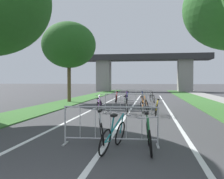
# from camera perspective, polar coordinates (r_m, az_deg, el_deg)

# --- Properties ---
(grass_verge_left) EXTENTS (2.45, 48.41, 0.05)m
(grass_verge_left) POSITION_cam_1_polar(r_m,az_deg,el_deg) (22.78, -7.93, -2.35)
(grass_verge_left) COLOR #386B2D
(grass_verge_left) RESTS_ON ground
(grass_verge_right) EXTENTS (2.45, 48.41, 0.05)m
(grass_verge_right) POSITION_cam_1_polar(r_m,az_deg,el_deg) (22.21, 19.67, -2.55)
(grass_verge_right) COLOR #386B2D
(grass_verge_right) RESTS_ON ground
(lane_stripe_center) EXTENTS (0.14, 28.00, 0.01)m
(lane_stripe_center) POSITION_cam_1_polar(r_m,az_deg,el_deg) (16.09, 4.55, -4.19)
(lane_stripe_center) COLOR silver
(lane_stripe_center) RESTS_ON ground
(lane_stripe_right_lane) EXTENTS (0.14, 28.00, 0.01)m
(lane_stripe_right_lane) POSITION_cam_1_polar(r_m,az_deg,el_deg) (16.08, 12.70, -4.24)
(lane_stripe_right_lane) COLOR silver
(lane_stripe_right_lane) RESTS_ON ground
(lane_stripe_left_lane) EXTENTS (0.14, 28.00, 0.01)m
(lane_stripe_left_lane) POSITION_cam_1_polar(r_m,az_deg,el_deg) (16.42, -3.43, -4.07)
(lane_stripe_left_lane) COLOR silver
(lane_stripe_left_lane) RESTS_ON ground
(overpass_bridge) EXTENTS (21.75, 3.82, 6.14)m
(overpass_bridge) POSITION_cam_1_polar(r_m,az_deg,el_deg) (42.06, 7.24, 5.56)
(overpass_bridge) COLOR #2D2D30
(overpass_bridge) RESTS_ON ground
(tree_left_oak_mid) EXTENTS (4.36, 4.36, 6.51)m
(tree_left_oak_mid) POSITION_cam_1_polar(r_m,az_deg,el_deg) (20.67, -9.89, 10.03)
(tree_left_oak_mid) COLOR brown
(tree_left_oak_mid) RESTS_ON ground
(crowd_barrier_nearest) EXTENTS (2.57, 0.58, 1.05)m
(crowd_barrier_nearest) POSITION_cam_1_polar(r_m,az_deg,el_deg) (6.68, -0.31, -8.37)
(crowd_barrier_nearest) COLOR #ADADB2
(crowd_barrier_nearest) RESTS_ON ground
(crowd_barrier_second) EXTENTS (2.58, 0.59, 1.05)m
(crowd_barrier_second) POSITION_cam_1_polar(r_m,az_deg,el_deg) (13.22, 3.72, -3.26)
(crowd_barrier_second) COLOR #ADADB2
(crowd_barrier_second) RESTS_ON ground
(crowd_barrier_third) EXTENTS (2.57, 0.51, 1.05)m
(crowd_barrier_third) POSITION_cam_1_polar(r_m,az_deg,el_deg) (19.84, 4.38, -1.53)
(crowd_barrier_third) COLOR #ADADB2
(crowd_barrier_third) RESTS_ON ground
(bicycle_purple_0) EXTENTS (0.48, 1.66, 0.97)m
(bicycle_purple_0) POSITION_cam_1_polar(r_m,az_deg,el_deg) (13.83, -2.87, -3.75)
(bicycle_purple_0) COLOR black
(bicycle_purple_0) RESTS_ON ground
(bicycle_blue_1) EXTENTS (0.43, 1.73, 0.94)m
(bicycle_blue_1) POSITION_cam_1_polar(r_m,az_deg,el_deg) (19.30, 3.49, -2.10)
(bicycle_blue_1) COLOR black
(bicycle_blue_1) RESTS_ON ground
(bicycle_green_2) EXTENTS (0.49, 1.66, 0.93)m
(bicycle_green_2) POSITION_cam_1_polar(r_m,az_deg,el_deg) (6.25, 8.50, -10.65)
(bicycle_green_2) COLOR black
(bicycle_green_2) RESTS_ON ground
(bicycle_black_3) EXTENTS (0.65, 1.74, 1.00)m
(bicycle_black_3) POSITION_cam_1_polar(r_m,az_deg,el_deg) (20.17, 9.23, -1.92)
(bicycle_black_3) COLOR black
(bicycle_black_3) RESTS_ON ground
(bicycle_orange_4) EXTENTS (0.52, 1.73, 0.95)m
(bicycle_orange_4) POSITION_cam_1_polar(r_m,az_deg,el_deg) (13.77, 7.48, -3.71)
(bicycle_orange_4) COLOR black
(bicycle_orange_4) RESTS_ON ground
(bicycle_white_5) EXTENTS (0.65, 1.57, 0.93)m
(bicycle_white_5) POSITION_cam_1_polar(r_m,az_deg,el_deg) (7.15, -2.49, -9.05)
(bicycle_white_5) COLOR black
(bicycle_white_5) RESTS_ON ground
(bicycle_red_6) EXTENTS (0.46, 1.64, 0.94)m
(bicycle_red_6) POSITION_cam_1_polar(r_m,az_deg,el_deg) (19.48, 0.97, -2.08)
(bicycle_red_6) COLOR black
(bicycle_red_6) RESTS_ON ground
(bicycle_teal_7) EXTENTS (0.68, 1.69, 0.95)m
(bicycle_teal_7) POSITION_cam_1_polar(r_m,az_deg,el_deg) (6.22, 0.33, -10.58)
(bicycle_teal_7) COLOR black
(bicycle_teal_7) RESTS_ON ground
(bicycle_silver_8) EXTENTS (0.50, 1.75, 0.95)m
(bicycle_silver_8) POSITION_cam_1_polar(r_m,az_deg,el_deg) (12.84, 3.35, -4.06)
(bicycle_silver_8) COLOR black
(bicycle_silver_8) RESTS_ON ground
(bicycle_yellow_9) EXTENTS (0.51, 1.66, 0.87)m
(bicycle_yellow_9) POSITION_cam_1_polar(r_m,az_deg,el_deg) (12.64, 10.16, -4.31)
(bicycle_yellow_9) COLOR black
(bicycle_yellow_9) RESTS_ON ground
(bicycle_purple_10) EXTENTS (0.48, 1.63, 0.98)m
(bicycle_purple_10) POSITION_cam_1_polar(r_m,az_deg,el_deg) (20.29, 3.22, -1.89)
(bicycle_purple_10) COLOR black
(bicycle_purple_10) RESTS_ON ground
(bicycle_blue_11) EXTENTS (0.55, 1.75, 1.04)m
(bicycle_blue_11) POSITION_cam_1_polar(r_m,az_deg,el_deg) (19.34, 7.16, -2.05)
(bicycle_blue_11) COLOR black
(bicycle_blue_11) RESTS_ON ground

